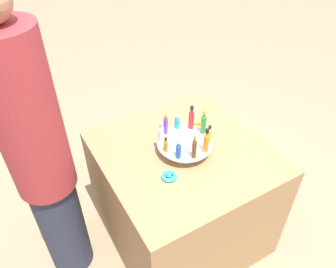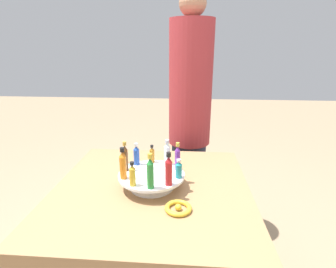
{
  "view_description": "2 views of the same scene",
  "coord_description": "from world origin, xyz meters",
  "px_view_note": "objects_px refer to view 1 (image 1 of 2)",
  "views": [
    {
      "loc": [
        -0.73,
        -1.08,
        1.92
      ],
      "look_at": [
        -0.09,
        0.02,
        0.87
      ],
      "focal_mm": 35.0,
      "sensor_mm": 36.0,
      "label": 1
    },
    {
      "loc": [
        1.04,
        0.15,
        1.33
      ],
      "look_at": [
        -0.23,
        0.06,
        0.91
      ],
      "focal_mm": 28.0,
      "sensor_mm": 36.0,
      "label": 2
    }
  ],
  "objects_px": {
    "ribbon_bow_teal": "(169,176)",
    "person_figure": "(41,162)",
    "bottle_brown": "(194,148)",
    "bottle_gold": "(209,135)",
    "bottle_blue": "(179,150)",
    "bottle_amber": "(166,145)",
    "bottle_orange": "(206,141)",
    "ribbon_bow_gold": "(197,127)",
    "bottle_teal": "(177,122)",
    "bottle_purple": "(166,124)",
    "bottle_red": "(191,118)",
    "display_stand": "(185,145)",
    "bottle_green": "(204,123)",
    "bottle_clear": "(161,133)"
  },
  "relations": [
    {
      "from": "display_stand",
      "to": "bottle_amber",
      "type": "xyz_separation_m",
      "value": [
        -0.12,
        -0.01,
        0.06
      ]
    },
    {
      "from": "bottle_blue",
      "to": "ribbon_bow_gold",
      "type": "height_order",
      "value": "bottle_blue"
    },
    {
      "from": "bottle_purple",
      "to": "bottle_clear",
      "type": "distance_m",
      "value": 0.08
    },
    {
      "from": "bottle_purple",
      "to": "bottle_brown",
      "type": "bearing_deg",
      "value": -83.81
    },
    {
      "from": "bottle_green",
      "to": "ribbon_bow_gold",
      "type": "height_order",
      "value": "bottle_green"
    },
    {
      "from": "bottle_red",
      "to": "bottle_teal",
      "type": "xyz_separation_m",
      "value": [
        -0.07,
        0.04,
        -0.03
      ]
    },
    {
      "from": "display_stand",
      "to": "bottle_red",
      "type": "bearing_deg",
      "value": 42.19
    },
    {
      "from": "bottle_green",
      "to": "bottle_blue",
      "type": "bearing_deg",
      "value": -155.81
    },
    {
      "from": "bottle_brown",
      "to": "bottle_purple",
      "type": "xyz_separation_m",
      "value": [
        -0.03,
        0.23,
        -0.0
      ]
    },
    {
      "from": "display_stand",
      "to": "bottle_blue",
      "type": "height_order",
      "value": "bottle_blue"
    },
    {
      "from": "bottle_orange",
      "to": "bottle_teal",
      "type": "height_order",
      "value": "bottle_orange"
    },
    {
      "from": "ribbon_bow_teal",
      "to": "bottle_gold",
      "type": "bearing_deg",
      "value": 13.1
    },
    {
      "from": "bottle_clear",
      "to": "ribbon_bow_gold",
      "type": "height_order",
      "value": "bottle_clear"
    },
    {
      "from": "bottle_blue",
      "to": "bottle_amber",
      "type": "xyz_separation_m",
      "value": [
        -0.03,
        0.07,
        -0.01
      ]
    },
    {
      "from": "bottle_clear",
      "to": "bottle_green",
      "type": "bearing_deg",
      "value": -11.81
    },
    {
      "from": "display_stand",
      "to": "bottle_purple",
      "type": "bearing_deg",
      "value": 114.19
    },
    {
      "from": "bottle_blue",
      "to": "bottle_teal",
      "type": "distance_m",
      "value": 0.24
    },
    {
      "from": "person_figure",
      "to": "bottle_red",
      "type": "bearing_deg",
      "value": 7.49
    },
    {
      "from": "ribbon_bow_gold",
      "to": "display_stand",
      "type": "bearing_deg",
      "value": -143.35
    },
    {
      "from": "bottle_clear",
      "to": "ribbon_bow_teal",
      "type": "height_order",
      "value": "bottle_clear"
    },
    {
      "from": "display_stand",
      "to": "bottle_red",
      "type": "xyz_separation_m",
      "value": [
        0.09,
        0.08,
        0.09
      ]
    },
    {
      "from": "bottle_green",
      "to": "bottle_teal",
      "type": "relative_size",
      "value": 1.76
    },
    {
      "from": "ribbon_bow_teal",
      "to": "person_figure",
      "type": "xyz_separation_m",
      "value": [
        -0.52,
        0.3,
        0.1
      ]
    },
    {
      "from": "display_stand",
      "to": "bottle_purple",
      "type": "xyz_separation_m",
      "value": [
        -0.05,
        0.11,
        0.08
      ]
    },
    {
      "from": "bottle_brown",
      "to": "bottle_gold",
      "type": "bearing_deg",
      "value": 24.19
    },
    {
      "from": "bottle_gold",
      "to": "bottle_clear",
      "type": "bearing_deg",
      "value": 150.19
    },
    {
      "from": "bottle_brown",
      "to": "bottle_orange",
      "type": "xyz_separation_m",
      "value": [
        0.08,
        0.01,
        0.0
      ]
    },
    {
      "from": "display_stand",
      "to": "person_figure",
      "type": "distance_m",
      "value": 0.72
    },
    {
      "from": "bottle_blue",
      "to": "bottle_clear",
      "type": "height_order",
      "value": "bottle_clear"
    },
    {
      "from": "bottle_brown",
      "to": "bottle_blue",
      "type": "bearing_deg",
      "value": 150.19
    },
    {
      "from": "bottle_orange",
      "to": "bottle_blue",
      "type": "bearing_deg",
      "value": 168.19
    },
    {
      "from": "bottle_blue",
      "to": "bottle_gold",
      "type": "distance_m",
      "value": 0.2
    },
    {
      "from": "bottle_amber",
      "to": "bottle_red",
      "type": "bearing_deg",
      "value": 24.19
    },
    {
      "from": "bottle_amber",
      "to": "bottle_gold",
      "type": "bearing_deg",
      "value": -11.81
    },
    {
      "from": "ribbon_bow_gold",
      "to": "bottle_red",
      "type": "bearing_deg",
      "value": -151.1
    },
    {
      "from": "bottle_teal",
      "to": "bottle_blue",
      "type": "bearing_deg",
      "value": -119.81
    },
    {
      "from": "bottle_purple",
      "to": "bottle_orange",
      "type": "bearing_deg",
      "value": -65.81
    },
    {
      "from": "bottle_green",
      "to": "bottle_brown",
      "type": "bearing_deg",
      "value": -137.81
    },
    {
      "from": "bottle_brown",
      "to": "bottle_teal",
      "type": "bearing_deg",
      "value": 78.19
    },
    {
      "from": "bottle_brown",
      "to": "bottle_gold",
      "type": "distance_m",
      "value": 0.15
    },
    {
      "from": "bottle_orange",
      "to": "person_figure",
      "type": "bearing_deg",
      "value": 159.15
    },
    {
      "from": "bottle_amber",
      "to": "ribbon_bow_teal",
      "type": "height_order",
      "value": "bottle_amber"
    },
    {
      "from": "bottle_gold",
      "to": "bottle_red",
      "type": "bearing_deg",
      "value": 96.19
    },
    {
      "from": "bottle_gold",
      "to": "bottle_purple",
      "type": "xyz_separation_m",
      "value": [
        -0.16,
        0.17,
        0.01
      ]
    },
    {
      "from": "bottle_orange",
      "to": "ribbon_bow_gold",
      "type": "relative_size",
      "value": 1.33
    },
    {
      "from": "bottle_orange",
      "to": "bottle_teal",
      "type": "bearing_deg",
      "value": 96.19
    },
    {
      "from": "bottle_green",
      "to": "bottle_amber",
      "type": "xyz_separation_m",
      "value": [
        -0.25,
        -0.03,
        -0.03
      ]
    },
    {
      "from": "bottle_red",
      "to": "ribbon_bow_gold",
      "type": "xyz_separation_m",
      "value": [
        0.08,
        0.04,
        -0.12
      ]
    },
    {
      "from": "bottle_brown",
      "to": "ribbon_bow_teal",
      "type": "xyz_separation_m",
      "value": [
        -0.14,
        -0.0,
        -0.12
      ]
    },
    {
      "from": "bottle_orange",
      "to": "ribbon_bow_teal",
      "type": "bearing_deg",
      "value": -176.61
    }
  ]
}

